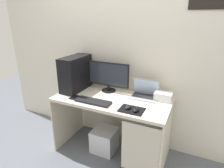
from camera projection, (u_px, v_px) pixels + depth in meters
name	position (u px, v px, depth m)	size (l,w,h in m)	color
ground_plane	(112.00, 150.00, 2.53)	(8.00, 8.00, 0.00)	slate
wall_back	(125.00, 48.00, 2.40)	(4.00, 0.05, 2.60)	beige
desk	(113.00, 111.00, 2.31)	(1.37, 0.66, 0.76)	beige
pc_tower	(76.00, 73.00, 2.48)	(0.21, 0.48, 0.44)	black
monitor	(108.00, 76.00, 2.42)	(0.56, 0.18, 0.38)	black
laptop	(145.00, 93.00, 2.30)	(0.33, 0.23, 0.22)	#9EA3A8
projector	(163.00, 96.00, 2.20)	(0.20, 0.14, 0.10)	silver
keyboard	(93.00, 101.00, 2.16)	(0.42, 0.14, 0.02)	black
mousepad	(132.00, 110.00, 1.99)	(0.26, 0.20, 0.01)	black
mouse_left	(128.00, 107.00, 2.01)	(0.06, 0.10, 0.03)	black
mouse_right	(136.00, 110.00, 1.95)	(0.06, 0.10, 0.03)	black
cell_phone	(74.00, 97.00, 2.29)	(0.07, 0.13, 0.01)	black
subwoofer	(105.00, 140.00, 2.49)	(0.30, 0.30, 0.30)	silver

